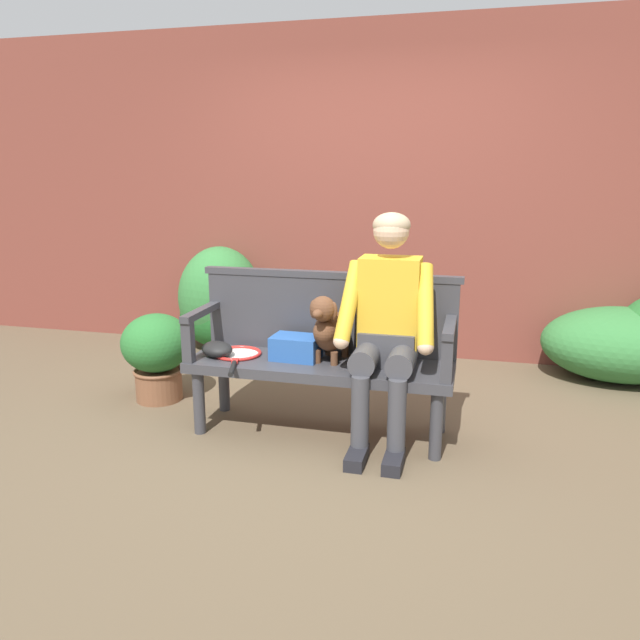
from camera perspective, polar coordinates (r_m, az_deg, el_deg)
name	(u,v)px	position (r m, az deg, el deg)	size (l,w,h in m)	color
ground_plane	(320,432)	(3.77, 0.00, -10.38)	(40.00, 40.00, 0.00)	brown
brick_garden_fence	(375,194)	(5.29, 5.16, 11.63)	(8.00, 0.30, 2.70)	brown
hedge_bush_far_right	(221,298)	(5.46, -9.25, 2.05)	(0.74, 0.71, 0.90)	#337538
hedge_bush_mid_left	(233,318)	(5.40, -8.15, 0.20)	(0.97, 0.60, 0.58)	#1E5B23
hedge_bush_mid_right	(622,345)	(5.09, 26.31, -2.06)	(1.16, 0.80, 0.56)	#337538
garden_bench	(320,371)	(3.63, 0.00, -4.78)	(1.56, 0.50, 0.45)	#38383D
bench_backrest	(329,311)	(3.75, 0.83, 0.83)	(1.60, 0.06, 0.50)	#38383D
bench_armrest_left_end	(197,324)	(3.73, -11.42, -0.37)	(0.06, 0.50, 0.28)	#38383D
bench_armrest_right_end	(449,341)	(3.37, 11.90, -1.89)	(0.06, 0.50, 0.28)	#38383D
person_seated	(387,321)	(3.46, 6.28, -0.07)	(0.56, 0.65, 1.32)	black
dog_on_bench	(329,328)	(3.55, 0.86, -0.72)	(0.24, 0.41, 0.41)	brown
tennis_racket	(237,355)	(3.74, -7.72, -3.23)	(0.36, 0.58, 0.03)	red
baseball_glove	(217,349)	(3.74, -9.57, -2.69)	(0.22, 0.17, 0.09)	black
sports_bag	(296,347)	(3.64, -2.25, -2.57)	(0.28, 0.20, 0.14)	#2856A3
potted_plant	(157,351)	(4.32, -14.95, -2.83)	(0.47, 0.47, 0.60)	brown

